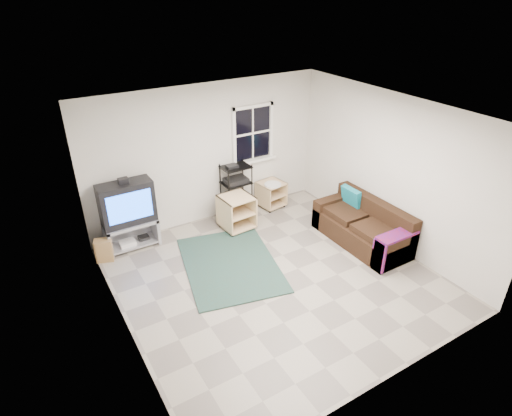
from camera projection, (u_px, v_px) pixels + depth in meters
room at (253, 137)px, 8.17m from camera, size 4.60×4.62×4.60m
tv_unit at (128, 210)px, 7.20m from camera, size 0.89×0.44×1.31m
av_rack at (236, 194)px, 8.30m from camera, size 0.54×0.39×1.08m
side_table_left at (235, 211)px, 7.94m from camera, size 0.59×0.59×0.66m
side_table_right at (270, 192)px, 8.71m from camera, size 0.54×0.55×0.56m
sofa at (363, 227)px, 7.53m from camera, size 0.80×1.81×0.83m
shag_rug at (230, 264)px, 7.04m from camera, size 1.86×2.27×0.02m
paper_bag at (104, 250)px, 7.07m from camera, size 0.32×0.25×0.39m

